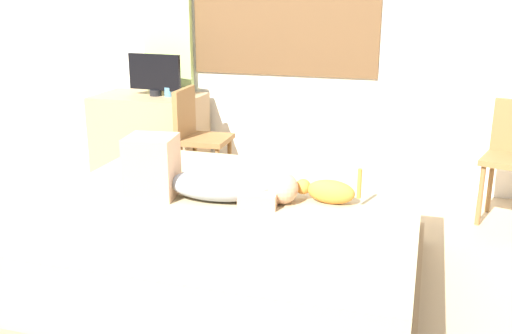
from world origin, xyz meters
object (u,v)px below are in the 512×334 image
person_lying (202,179)px  cup (169,92)px  cat (328,191)px  tv_monitor (155,74)px  desk (151,137)px  chair_by_desk (197,133)px  bed (228,246)px

person_lying → cup: 1.91m
cat → tv_monitor: 2.33m
person_lying → desk: person_lying is taller
desk → chair_by_desk: (0.54, -0.26, 0.14)m
person_lying → tv_monitor: (-1.08, 1.64, 0.30)m
tv_monitor → chair_by_desk: (0.47, -0.26, -0.41)m
person_lying → chair_by_desk: 1.52m
bed → cup: bearing=123.7°
desk → tv_monitor: bearing=0.0°
chair_by_desk → bed: bearing=-61.6°
chair_by_desk → person_lying: bearing=-66.3°
cat → bed: bearing=-163.7°
bed → tv_monitor: (-1.23, 1.66, 0.67)m
bed → cup: size_ratio=26.59×
bed → tv_monitor: size_ratio=4.29×
tv_monitor → cup: size_ratio=6.19×
desk → cup: bearing=0.7°
desk → chair_by_desk: size_ratio=1.05×
person_lying → chair_by_desk: size_ratio=1.10×
desk → cup: (0.19, 0.00, 0.41)m
desk → chair_by_desk: 0.62m
tv_monitor → chair_by_desk: 0.68m
person_lying → chair_by_desk: chair_by_desk is taller
bed → chair_by_desk: 1.62m
tv_monitor → chair_by_desk: bearing=-28.4°
chair_by_desk → cat: bearing=-44.6°
cup → desk: bearing=-179.3°
desk → bed: bearing=-51.9°
person_lying → cup: person_lying is taller
cat → desk: 2.37m
bed → cat: 0.63m
bed → desk: size_ratio=2.29×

